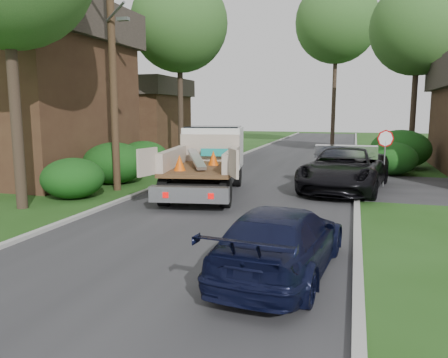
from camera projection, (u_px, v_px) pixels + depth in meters
The scene contains 20 objects.
ground at pixel (201, 231), 11.96m from camera, with size 120.00×120.00×0.00m, color #1E4413.
road at pixel (269, 178), 21.43m from camera, with size 8.00×90.00×0.02m, color #28282B.
curb_left at pixel (191, 174), 22.58m from camera, with size 0.20×90.00×0.12m, color #9E9E99.
curb_right at pixel (356, 181), 20.26m from camera, with size 0.20×90.00×0.12m, color #9E9E99.
stop_sign at pixel (385, 146), 18.74m from camera, with size 0.71×0.32×2.48m.
utility_pole at pixel (113, 63), 17.43m from camera, with size 2.42×1.25×10.00m.
house_left_near at pixel (17, 90), 21.32m from camera, with size 9.72×8.64×8.40m.
house_left_far at pixel (136, 114), 36.13m from camera, with size 7.56×7.56×6.00m.
hedge_left_a at pixel (73, 178), 16.43m from camera, with size 2.34×2.34×1.53m, color #0D3A10.
hedge_left_b at pixel (114, 163), 19.80m from camera, with size 2.86×2.86×1.87m, color #0D3A10.
hedge_left_c at pixel (144, 157), 23.22m from camera, with size 2.60×2.60×1.70m, color #0D3A10.
hedge_right_a at pixel (391, 158), 22.50m from camera, with size 2.60×2.60×1.70m, color #0D3A10.
hedge_right_b at pixel (401, 149), 25.10m from camera, with size 3.38×3.38×2.21m, color #0D3A10.
tree_left_far at pixel (179, 24), 28.79m from camera, with size 6.40×6.40×12.20m.
tree_right_far at pixel (419, 27), 27.47m from camera, with size 6.00×6.00×11.50m.
tree_left_back at pixel (56, 17), 26.84m from camera, with size 6.00×6.00×12.00m.
tree_center_far at pixel (337, 22), 38.11m from camera, with size 7.20×7.20×14.60m.
flatbed_truck at pixel (209, 156), 18.08m from camera, with size 3.98×7.27×2.61m.
black_pickup at pixel (345, 169), 18.12m from camera, with size 2.98×6.46×1.79m, color black.
navy_suv at pixel (281, 241), 8.75m from camera, with size 1.94×4.77×1.38m, color black.
Camera 1 is at (3.91, -10.93, 3.26)m, focal length 35.00 mm.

